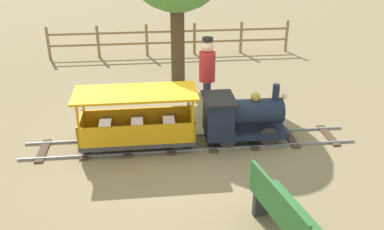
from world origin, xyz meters
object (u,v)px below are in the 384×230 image
passenger_car (137,124)px  conductor_person (207,73)px  locomotive (240,116)px  park_bench (285,215)px

passenger_car → conductor_person: 1.69m
locomotive → conductor_person: (-0.93, -0.44, 0.47)m
passenger_car → park_bench: (2.56, 1.74, -0.01)m
passenger_car → conductor_person: bearing=125.5°
locomotive → conductor_person: size_ratio=0.89×
passenger_car → park_bench: 3.09m
locomotive → passenger_car: (0.00, -1.75, -0.06)m
park_bench → locomotive: bearing=179.6°
passenger_car → park_bench: passenger_car is taller
locomotive → park_bench: locomotive is taller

